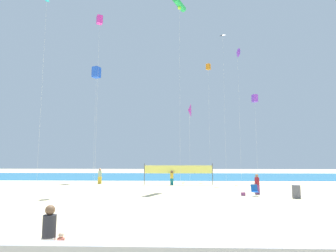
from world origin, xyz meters
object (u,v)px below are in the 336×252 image
at_px(beachgoer_maroon_shirt, 257,183).
at_px(kite_black_diamond, 223,37).
at_px(kite_magenta_box, 100,21).
at_px(beachgoer_sage_shirt, 100,175).
at_px(kite_green_tube, 179,5).
at_px(kite_blue_box, 96,72).
at_px(trash_barrel, 296,192).
at_px(kite_cyan_diamond, 47,8).
at_px(kite_magenta_delta, 189,110).
at_px(mother_figure, 49,233).
at_px(kite_violet_delta, 237,53).
at_px(kite_violet_box, 255,98).
at_px(toddler_figure, 61,248).
at_px(volleyball_net, 178,170).
at_px(folding_beach_chair, 255,190).
at_px(kite_orange_box, 208,67).
at_px(beachgoer_mustard_shirt, 172,177).
at_px(beach_handbag, 243,194).

height_order(beachgoer_maroon_shirt, kite_black_diamond, kite_black_diamond).
distance_m(kite_black_diamond, kite_magenta_box, 17.47).
relative_size(beachgoer_sage_shirt, kite_green_tube, 0.09).
relative_size(kite_blue_box, kite_green_tube, 0.74).
relative_size(beachgoer_maroon_shirt, trash_barrel, 1.73).
xyz_separation_m(kite_cyan_diamond, kite_magenta_delta, (14.46, 12.40, -8.05)).
bearing_deg(mother_figure, kite_violet_delta, 94.33).
bearing_deg(trash_barrel, kite_violet_box, 83.75).
relative_size(toddler_figure, volleyball_net, 0.11).
height_order(kite_cyan_diamond, kite_green_tube, kite_green_tube).
bearing_deg(kite_magenta_delta, kite_cyan_diamond, -139.38).
bearing_deg(kite_cyan_diamond, kite_violet_box, 28.23).
bearing_deg(kite_violet_delta, kite_black_diamond, -159.67).
xyz_separation_m(volleyball_net, kite_violet_delta, (8.21, 5.03, 15.76)).
bearing_deg(folding_beach_chair, kite_orange_box, 56.45).
relative_size(beachgoer_mustard_shirt, beachgoer_maroon_shirt, 0.96).
bearing_deg(kite_black_diamond, kite_magenta_delta, 161.44).
bearing_deg(kite_violet_box, kite_green_tube, -143.82).
height_order(kite_violet_box, kite_blue_box, kite_blue_box).
relative_size(beachgoer_maroon_shirt, kite_magenta_delta, 0.16).
bearing_deg(volleyball_net, kite_black_diamond, 34.78).
xyz_separation_m(kite_cyan_diamond, kite_green_tube, (13.08, 5.00, 3.10)).
height_order(trash_barrel, kite_blue_box, kite_blue_box).
bearing_deg(beachgoer_maroon_shirt, volleyball_net, -89.56).
distance_m(beachgoer_sage_shirt, kite_green_tube, 22.02).
distance_m(beachgoer_sage_shirt, beachgoer_maroon_shirt, 18.16).
relative_size(beachgoer_maroon_shirt, kite_black_diamond, 0.08).
relative_size(volleyball_net, kite_blue_box, 0.50).
distance_m(kite_cyan_diamond, kite_violet_box, 27.42).
xyz_separation_m(kite_magenta_box, kite_green_tube, (7.99, 4.32, 4.10)).
relative_size(mother_figure, folding_beach_chair, 1.84).
height_order(beachgoer_sage_shirt, kite_cyan_diamond, kite_cyan_diamond).
height_order(volleyball_net, kite_green_tube, kite_green_tube).
relative_size(beachgoer_sage_shirt, trash_barrel, 1.89).
distance_m(kite_cyan_diamond, kite_violet_delta, 24.10).
bearing_deg(kite_magenta_delta, beachgoer_mustard_shirt, -111.25).
bearing_deg(kite_violet_box, kite_black_diamond, -158.78).
distance_m(beachgoer_sage_shirt, kite_black_diamond, 24.18).
bearing_deg(beach_handbag, kite_green_tube, 124.30).
height_order(toddler_figure, kite_magenta_delta, kite_magenta_delta).
bearing_deg(kite_orange_box, beachgoer_mustard_shirt, -125.79).
bearing_deg(kite_violet_delta, folding_beach_chair, -98.76).
distance_m(mother_figure, kite_blue_box, 32.69).
xyz_separation_m(folding_beach_chair, kite_violet_box, (4.55, 14.96, 10.74)).
relative_size(kite_black_diamond, kite_violet_box, 1.70).
relative_size(beach_handbag, kite_blue_box, 0.02).
xyz_separation_m(kite_violet_box, kite_green_tube, (-10.41, -7.62, 9.49)).
xyz_separation_m(beachgoer_sage_shirt, kite_violet_delta, (17.48, 4.03, 16.42)).
distance_m(beachgoer_mustard_shirt, volleyball_net, 1.09).
relative_size(folding_beach_chair, kite_cyan_diamond, 0.05).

